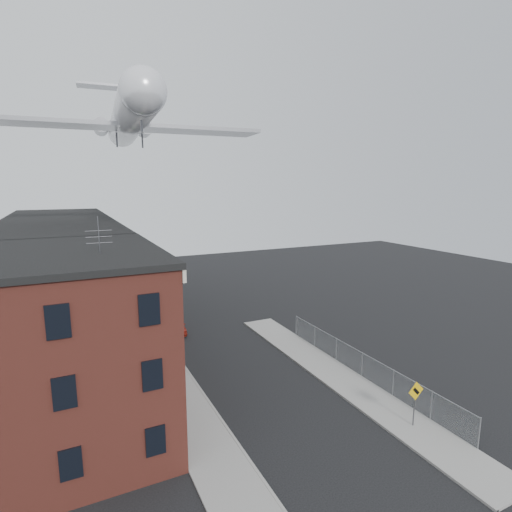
{
  "coord_description": "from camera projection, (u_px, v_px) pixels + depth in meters",
  "views": [
    {
      "loc": [
        -11.54,
        -15.75,
        13.61
      ],
      "look_at": [
        -0.66,
        6.66,
        9.21
      ],
      "focal_mm": 28.0,
      "sensor_mm": 36.0,
      "label": 1
    }
  ],
  "objects": [
    {
      "name": "row_house_d",
      "position": [
        62.0,
        256.0,
        48.47
      ],
      "size": [
        11.98,
        7.0,
        10.3
      ],
      "color": "slate",
      "rests_on": "ground"
    },
    {
      "name": "car_far",
      "position": [
        144.0,
        299.0,
        46.78
      ],
      "size": [
        1.78,
        3.91,
        1.11
      ],
      "primitive_type": "imported",
      "rotation": [
        0.0,
        0.0,
        0.06
      ],
      "color": "slate",
      "rests_on": "ground"
    },
    {
      "name": "sidewalk_right",
      "position": [
        336.0,
        375.0,
        28.96
      ],
      "size": [
        3.0,
        26.0,
        0.12
      ],
      "primitive_type": "cube",
      "color": "gray",
      "rests_on": "ground"
    },
    {
      "name": "car_near",
      "position": [
        176.0,
        325.0,
        37.49
      ],
      "size": [
        1.99,
        4.04,
        1.32
      ],
      "primitive_type": "imported",
      "rotation": [
        0.0,
        0.0,
        -0.11
      ],
      "color": "maroon",
      "rests_on": "ground"
    },
    {
      "name": "chainlink_fence",
      "position": [
        362.0,
        364.0,
        28.55
      ],
      "size": [
        0.06,
        18.06,
        1.9
      ],
      "color": "gray",
      "rests_on": "ground"
    },
    {
      "name": "row_house_b",
      "position": [
        63.0,
        281.0,
        36.07
      ],
      "size": [
        11.98,
        7.0,
        10.3
      ],
      "color": "slate",
      "rests_on": "ground"
    },
    {
      "name": "curb_right",
      "position": [
        320.0,
        379.0,
        28.33
      ],
      "size": [
        0.15,
        26.0,
        0.14
      ],
      "primitive_type": "cube",
      "color": "gray",
      "rests_on": "ground"
    },
    {
      "name": "street_tree",
      "position": [
        132.0,
        281.0,
        43.15
      ],
      "size": [
        3.22,
        3.2,
        5.2
      ],
      "color": "black",
      "rests_on": "ground"
    },
    {
      "name": "ground",
      "position": [
        321.0,
        444.0,
        21.28
      ],
      "size": [
        120.0,
        120.0,
        0.0
      ],
      "primitive_type": "plane",
      "color": "black",
      "rests_on": "ground"
    },
    {
      "name": "row_house_e",
      "position": [
        62.0,
        248.0,
        54.67
      ],
      "size": [
        11.98,
        7.0,
        10.3
      ],
      "color": "#5E5F5C",
      "rests_on": "ground"
    },
    {
      "name": "utility_pole",
      "position": [
        146.0,
        292.0,
        34.01
      ],
      "size": [
        1.8,
        0.26,
        9.0
      ],
      "color": "black",
      "rests_on": "ground"
    },
    {
      "name": "row_house_c",
      "position": [
        62.0,
        267.0,
        42.27
      ],
      "size": [
        11.98,
        7.0,
        10.3
      ],
      "color": "#5E5F5C",
      "rests_on": "ground"
    },
    {
      "name": "curb_left",
      "position": [
        152.0,
        320.0,
        40.79
      ],
      "size": [
        0.15,
        62.0,
        0.14
      ],
      "primitive_type": "cube",
      "color": "gray",
      "rests_on": "ground"
    },
    {
      "name": "corner_building",
      "position": [
        64.0,
        345.0,
        21.43
      ],
      "size": [
        10.31,
        12.3,
        12.15
      ],
      "color": "black",
      "rests_on": "ground"
    },
    {
      "name": "warning_sign",
      "position": [
        415.0,
        397.0,
        22.46
      ],
      "size": [
        1.1,
        0.11,
        2.8
      ],
      "color": "#515156",
      "rests_on": "ground"
    },
    {
      "name": "row_house_a",
      "position": [
        63.0,
        301.0,
        29.87
      ],
      "size": [
        11.98,
        7.0,
        10.3
      ],
      "color": "#5E5F5C",
      "rests_on": "ground"
    },
    {
      "name": "airplane",
      "position": [
        129.0,
        119.0,
        36.32
      ],
      "size": [
        22.97,
        26.23,
        7.58
      ],
      "color": "silver",
      "rests_on": "ground"
    },
    {
      "name": "sidewalk_left",
      "position": [
        138.0,
        322.0,
        40.17
      ],
      "size": [
        3.0,
        62.0,
        0.12
      ],
      "primitive_type": "cube",
      "color": "gray",
      "rests_on": "ground"
    },
    {
      "name": "car_mid",
      "position": [
        156.0,
        314.0,
        41.08
      ],
      "size": [
        1.36,
        3.79,
        1.24
      ],
      "primitive_type": "imported",
      "rotation": [
        0.0,
        0.0,
        0.01
      ],
      "color": "black",
      "rests_on": "ground"
    }
  ]
}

